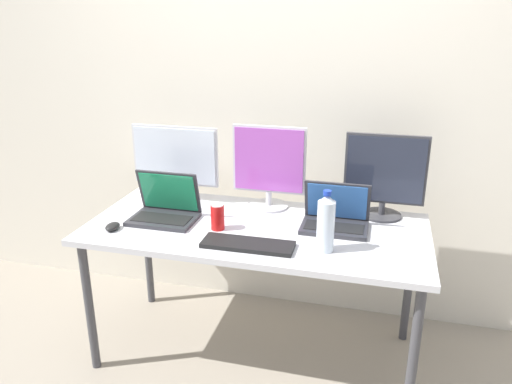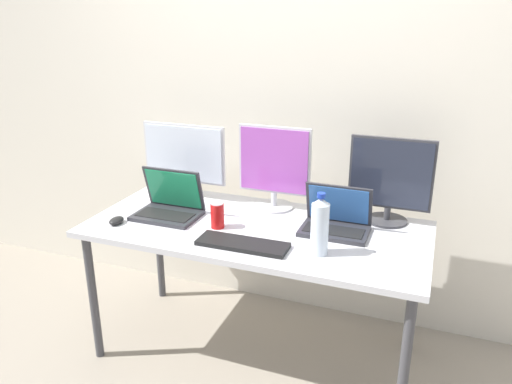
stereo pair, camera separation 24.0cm
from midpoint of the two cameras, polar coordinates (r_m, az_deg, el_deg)
ground_plane at (r=2.84m, az=-2.53°, el=-17.79°), size 16.00×16.00×0.00m
wall_back at (r=2.85m, az=0.59°, el=11.07°), size 7.00×0.08×2.60m
work_desk at (r=2.49m, az=-2.77°, el=-5.29°), size 1.67×0.77×0.74m
monitor_left at (r=2.79m, az=-11.65°, el=3.55°), size 0.49×0.18×0.42m
monitor_center at (r=2.63m, az=-1.19°, el=2.90°), size 0.39×0.21×0.45m
monitor_right at (r=2.56m, az=11.95°, el=1.82°), size 0.41×0.20×0.43m
laptop_silver at (r=2.59m, az=-12.94°, el=-1.90°), size 0.33×0.23×0.24m
laptop_secondary at (r=2.44m, az=6.30°, el=-2.96°), size 0.32×0.22×0.23m
keyboard_main at (r=2.25m, az=-4.00°, el=-6.07°), size 0.42×0.14×0.02m
mouse_by_keyboard at (r=2.55m, az=-18.70°, el=-3.81°), size 0.07×0.10×0.03m
water_bottle at (r=2.17m, az=4.87°, el=-3.65°), size 0.08×0.08×0.28m
soda_can_near_keyboard at (r=2.42m, az=-7.24°, el=-2.92°), size 0.07×0.07×0.13m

